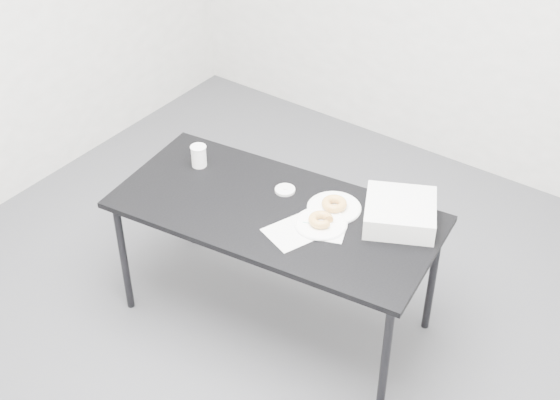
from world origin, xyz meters
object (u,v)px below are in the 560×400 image
Objects in this scene: plate_far at (334,208)px; coffee_cup at (199,156)px; plate_near at (321,224)px; bakery_box at (400,213)px; table at (275,218)px; donut_far at (334,204)px; pen at (315,225)px; scorecard at (295,231)px; donut_near at (321,220)px.

plate_far is 0.75m from coffee_cup.
bakery_box is (0.28, 0.23, 0.05)m from plate_near.
table is 0.58m from bakery_box.
bakery_box reaches higher than donut_far.
pen is at bearing -5.13° from coffee_cup.
bakery_box reaches higher than pen.
donut_far reaches higher than plate_far.
plate_near is (0.23, 0.03, 0.06)m from table.
bakery_box reaches higher than plate_far.
coffee_cup is at bearing -172.85° from donut_far.
coffee_cup is (-0.70, 0.15, 0.06)m from scorecard.
donut_far is at bearing 96.54° from donut_near.
pen and plate_near have the same top height.
table is at bearing -7.98° from coffee_cup.
pen is at bearing -127.63° from donut_near.
donut_near is 0.96× the size of donut_far.
donut_far is at bearing 67.67° from pen.
donut_near reaches higher than donut_far.
coffee_cup is 1.06m from bakery_box.
pen is 0.48× the size of plate_near.
donut_near is 0.36× the size of bakery_box.
table is 0.29m from donut_far.
donut_near reaches higher than plate_far.
donut_near is 1.01× the size of coffee_cup.
pen is 0.39m from bakery_box.
plate_far is 0.02m from donut_far.
table is 13.48× the size of donut_far.
table is 14.06× the size of donut_near.
scorecard is 1.00× the size of plate_far.
donut_near is 0.14m from plate_far.
table is at bearing -179.93° from bakery_box.
coffee_cup reaches higher than plate_near.
pen is 0.03m from plate_near.
table is 6.33× the size of plate_far.
scorecard is 0.10m from pen.
donut_far reaches higher than plate_near.
plate_near is at bearing -3.42° from coffee_cup.
coffee_cup is (-0.53, 0.07, 0.11)m from table.
pen is at bearing -127.63° from plate_near.
pen is at bearing -5.16° from table.
donut_near reaches higher than plate_near.
donut_far is (0.00, 0.00, 0.02)m from plate_far.
bakery_box is at bearing 16.42° from plate_far.
donut_near is 0.36m from bakery_box.
scorecard is 2.22× the size of donut_near.
scorecard is at bearing -142.00° from pen.
plate_far is 2.13× the size of donut_far.
donut_far is at bearing 30.49° from table.
bakery_box is at bearing 16.42° from donut_far.
plate_near reaches higher than plate_far.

